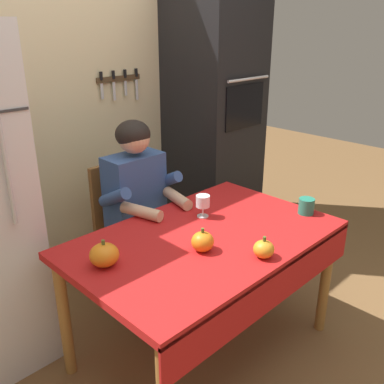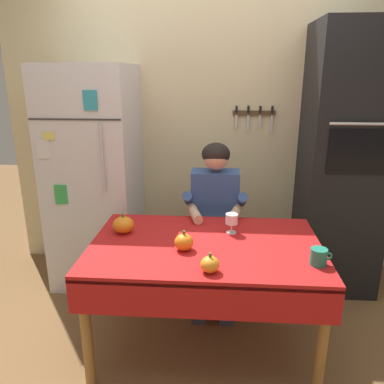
{
  "view_description": "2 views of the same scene",
  "coord_description": "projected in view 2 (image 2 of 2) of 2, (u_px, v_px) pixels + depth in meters",
  "views": [
    {
      "loc": [
        -1.45,
        -1.26,
        1.78
      ],
      "look_at": [
        0.01,
        0.21,
        0.95
      ],
      "focal_mm": 39.96,
      "sensor_mm": 36.0,
      "label": 1
    },
    {
      "loc": [
        0.07,
        -2.01,
        1.73
      ],
      "look_at": [
        -0.09,
        0.18,
        1.04
      ],
      "focal_mm": 35.42,
      "sensor_mm": 36.0,
      "label": 2
    }
  ],
  "objects": [
    {
      "name": "ground_plane",
      "position": [
        204.0,
        355.0,
        2.43
      ],
      "size": [
        10.0,
        10.0,
        0.0
      ],
      "primitive_type": "plane",
      "color": "brown",
      "rests_on": "ground"
    },
    {
      "name": "wall_oven",
      "position": [
        342.0,
        163.0,
        3.0
      ],
      "size": [
        0.6,
        0.64,
        2.1
      ],
      "color": "black",
      "rests_on": "ground"
    },
    {
      "name": "chair_behind_person",
      "position": [
        215.0,
        229.0,
        3.1
      ],
      "size": [
        0.4,
        0.4,
        0.93
      ],
      "color": "brown",
      "rests_on": "ground"
    },
    {
      "name": "refrigerator",
      "position": [
        95.0,
        178.0,
        3.14
      ],
      "size": [
        0.68,
        0.71,
        1.8
      ],
      "color": "silver",
      "rests_on": "ground"
    },
    {
      "name": "wine_glass",
      "position": [
        232.0,
        220.0,
        2.43
      ],
      "size": [
        0.08,
        0.08,
        0.13
      ],
      "color": "white",
      "rests_on": "dining_table"
    },
    {
      "name": "dining_table",
      "position": [
        205.0,
        257.0,
        2.31
      ],
      "size": [
        1.4,
        0.9,
        0.74
      ],
      "color": "#9E6B33",
      "rests_on": "ground"
    },
    {
      "name": "pumpkin_small",
      "position": [
        123.0,
        225.0,
        2.45
      ],
      "size": [
        0.14,
        0.14,
        0.13
      ],
      "color": "orange",
      "rests_on": "dining_table"
    },
    {
      "name": "back_wall_assembly",
      "position": [
        217.0,
        124.0,
        3.33
      ],
      "size": [
        3.7,
        0.13,
        2.6
      ],
      "color": "beige",
      "rests_on": "ground"
    },
    {
      "name": "seated_person",
      "position": [
        215.0,
        211.0,
        2.86
      ],
      "size": [
        0.47,
        0.55,
        1.25
      ],
      "color": "#38384C",
      "rests_on": "ground"
    },
    {
      "name": "pumpkin_large",
      "position": [
        184.0,
        242.0,
        2.2
      ],
      "size": [
        0.11,
        0.11,
        0.12
      ],
      "color": "orange",
      "rests_on": "dining_table"
    },
    {
      "name": "pumpkin_medium",
      "position": [
        210.0,
        264.0,
        1.96
      ],
      "size": [
        0.1,
        0.1,
        0.11
      ],
      "color": "orange",
      "rests_on": "dining_table"
    },
    {
      "name": "coffee_mug",
      "position": [
        319.0,
        257.0,
        2.04
      ],
      "size": [
        0.12,
        0.09,
        0.09
      ],
      "color": "#237F66",
      "rests_on": "dining_table"
    }
  ]
}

